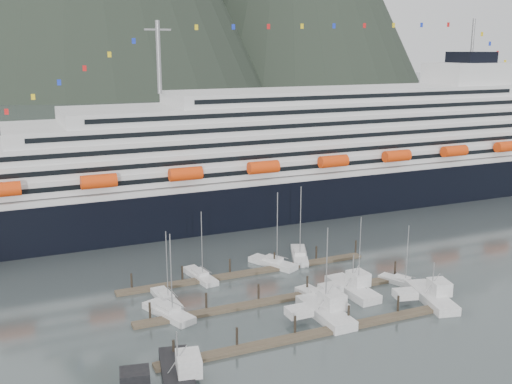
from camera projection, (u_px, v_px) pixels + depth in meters
ground at (314, 303)px, 97.38m from camera, size 1600.00×1600.00×0.00m
cruise_ship at (314, 160)px, 155.17m from camera, size 210.00×30.40×50.30m
dock_near at (317, 333)px, 86.54m from camera, size 48.18×2.28×3.20m
dock_mid at (278, 299)px, 98.12m from camera, size 48.18×2.28×3.20m
dock_far at (248, 272)px, 109.70m from camera, size 48.18×2.28×3.20m
sailboat_a at (169, 313)px, 92.54m from camera, size 6.35×10.58×14.03m
sailboat_b at (166, 299)px, 97.66m from camera, size 3.05×9.61×12.69m
sailboat_c at (321, 299)px, 97.81m from camera, size 4.77×10.92×13.36m
sailboat_d at (356, 290)px, 101.36m from camera, size 4.57×10.03×13.94m
sailboat_e at (200, 276)px, 107.55m from camera, size 3.94×9.93×13.12m
sailboat_f at (273, 263)px, 113.86m from camera, size 7.06×10.20×15.02m
sailboat_g at (299, 256)px, 118.14m from camera, size 6.91×11.31×15.18m
sailboat_h at (401, 282)px, 105.05m from camera, size 5.45×8.28×11.23m
trawler_a at (177, 376)px, 73.95m from camera, size 10.36×14.21×7.58m
trawler_b at (325, 311)px, 92.00m from camera, size 9.31×12.22×7.96m
trawler_d at (431, 296)px, 97.75m from camera, size 9.73×12.84×7.36m
trawler_e at (352, 288)px, 101.01m from camera, size 8.89×11.66×7.50m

